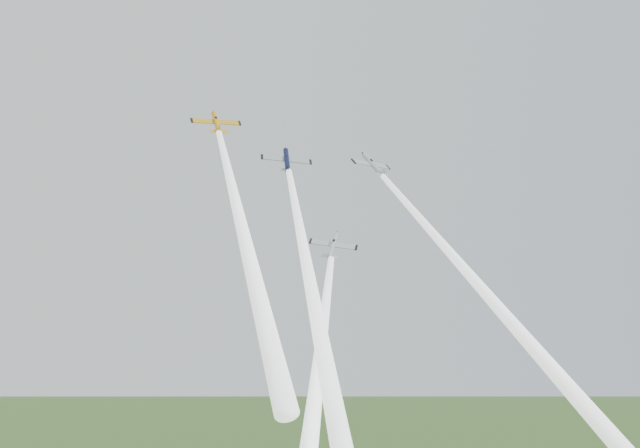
{
  "coord_description": "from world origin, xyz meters",
  "views": [
    {
      "loc": [
        -31.96,
        -128.16,
        74.25
      ],
      "look_at": [
        0.0,
        -6.0,
        92.0
      ],
      "focal_mm": 45.0,
      "sensor_mm": 36.0,
      "label": 1
    }
  ],
  "objects_px": {
    "plane_yellow": "(216,122)",
    "plane_navy": "(287,160)",
    "plane_silver_right": "(373,165)",
    "plane_silver_low": "(333,245)"
  },
  "relations": [
    {
      "from": "plane_yellow",
      "to": "plane_navy",
      "type": "distance_m",
      "value": 13.82
    },
    {
      "from": "plane_yellow",
      "to": "plane_silver_right",
      "type": "bearing_deg",
      "value": -4.94
    },
    {
      "from": "plane_silver_low",
      "to": "plane_yellow",
      "type": "bearing_deg",
      "value": 160.78
    },
    {
      "from": "plane_silver_right",
      "to": "plane_silver_low",
      "type": "bearing_deg",
      "value": -154.17
    },
    {
      "from": "plane_yellow",
      "to": "plane_navy",
      "type": "xyz_separation_m",
      "value": [
        10.88,
        -5.01,
        -6.88
      ]
    },
    {
      "from": "plane_yellow",
      "to": "plane_navy",
      "type": "bearing_deg",
      "value": -27.89
    },
    {
      "from": "plane_navy",
      "to": "plane_silver_right",
      "type": "bearing_deg",
      "value": 18.41
    },
    {
      "from": "plane_silver_low",
      "to": "plane_silver_right",
      "type": "bearing_deg",
      "value": 71.44
    },
    {
      "from": "plane_yellow",
      "to": "plane_navy",
      "type": "height_order",
      "value": "plane_yellow"
    },
    {
      "from": "plane_yellow",
      "to": "plane_silver_right",
      "type": "height_order",
      "value": "plane_yellow"
    }
  ]
}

